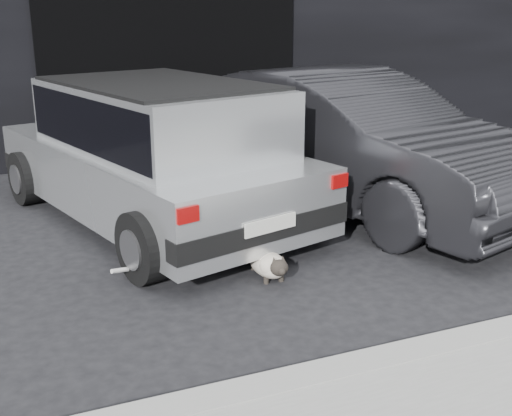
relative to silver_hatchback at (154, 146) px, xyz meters
name	(u,v)px	position (x,y,z in m)	size (l,w,h in m)	color
ground	(190,252)	(0.05, -1.06, -0.86)	(80.00, 80.00, 0.00)	black
garage_opening	(173,76)	(1.05, 2.93, 0.44)	(4.00, 0.10, 2.60)	black
curb	(439,350)	(1.05, -3.66, -0.80)	(18.00, 0.25, 0.12)	gray
silver_hatchback	(154,146)	(0.00, 0.00, 0.00)	(2.97, 4.63, 1.58)	silver
second_car	(346,140)	(2.26, -0.26, -0.05)	(1.71, 4.91, 1.62)	black
cat_siamese	(269,264)	(0.52, -1.95, -0.73)	(0.31, 0.85, 0.29)	beige
cat_white	(163,256)	(-0.34, -1.55, -0.67)	(0.83, 0.30, 0.39)	white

